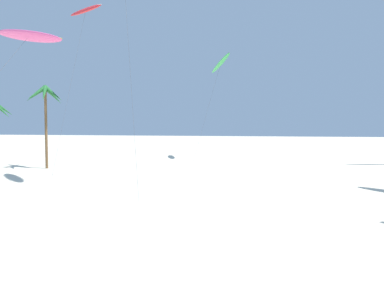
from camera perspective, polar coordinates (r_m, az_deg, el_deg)
palm_tree_1 at (r=47.81m, az=-21.17°, el=6.39°), size 4.80×5.04×9.79m
flying_kite_0 at (r=30.29m, az=-23.40°, el=14.68°), size 6.50×10.70×12.54m
flying_kite_1 at (r=57.59m, az=4.31°, el=12.00°), size 5.42×8.45×15.58m
flying_kite_5 at (r=46.75m, az=-15.71°, el=18.77°), size 5.43×9.57×18.55m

